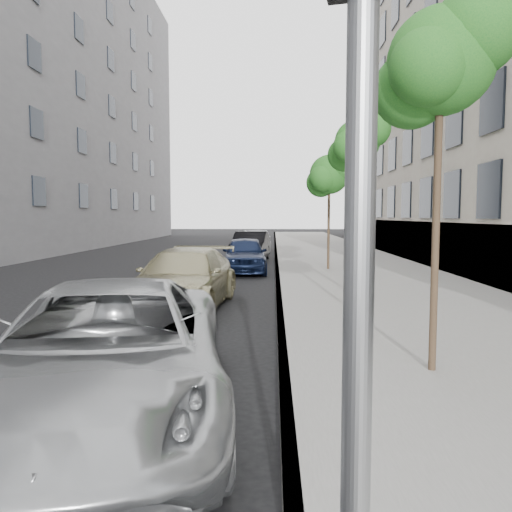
# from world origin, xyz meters

# --- Properties ---
(ground) EXTENTS (160.00, 160.00, 0.00)m
(ground) POSITION_xyz_m (0.00, 0.00, 0.00)
(ground) COLOR black
(ground) RESTS_ON ground
(sidewalk) EXTENTS (6.40, 72.00, 0.14)m
(sidewalk) POSITION_xyz_m (4.30, 24.00, 0.07)
(sidewalk) COLOR gray
(sidewalk) RESTS_ON ground
(curb) EXTENTS (0.15, 72.00, 0.14)m
(curb) POSITION_xyz_m (1.18, 24.00, 0.07)
(curb) COLOR #9E9B93
(curb) RESTS_ON ground
(tree_near) EXTENTS (1.73, 1.53, 4.96)m
(tree_near) POSITION_xyz_m (3.23, 1.50, 4.24)
(tree_near) COLOR #38281C
(tree_near) RESTS_ON sidewalk
(tree_mid) EXTENTS (1.56, 1.36, 4.79)m
(tree_mid) POSITION_xyz_m (3.23, 8.00, 4.15)
(tree_mid) COLOR #38281C
(tree_mid) RESTS_ON sidewalk
(tree_far) EXTENTS (1.84, 1.64, 4.63)m
(tree_far) POSITION_xyz_m (3.23, 14.50, 3.86)
(tree_far) COLOR #38281C
(tree_far) RESTS_ON sidewalk
(signal_pole) EXTENTS (0.27, 0.23, 3.34)m
(signal_pole) POSITION_xyz_m (1.30, -3.65, 2.22)
(signal_pole) COLOR #939699
(signal_pole) RESTS_ON sidewalk
(minivan) EXTENTS (3.30, 5.72, 1.50)m
(minivan) POSITION_xyz_m (-0.77, -0.01, 0.75)
(minivan) COLOR #A6A8AA
(minivan) RESTS_ON ground
(suv) EXTENTS (2.38, 5.10, 1.44)m
(suv) POSITION_xyz_m (-1.12, 6.57, 0.72)
(suv) COLOR tan
(suv) RESTS_ON ground
(sedan_blue) EXTENTS (1.87, 4.26, 1.43)m
(sedan_blue) POSITION_xyz_m (-0.10, 14.33, 0.71)
(sedan_blue) COLOR #0F1833
(sedan_blue) RESTS_ON ground
(sedan_black) EXTENTS (1.92, 4.57, 1.47)m
(sedan_black) POSITION_xyz_m (-0.10, 19.26, 0.73)
(sedan_black) COLOR black
(sedan_black) RESTS_ON ground
(sedan_rear) EXTENTS (1.99, 4.61, 1.32)m
(sedan_rear) POSITION_xyz_m (-0.10, 26.50, 0.66)
(sedan_rear) COLOR #A7A8AF
(sedan_rear) RESTS_ON ground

